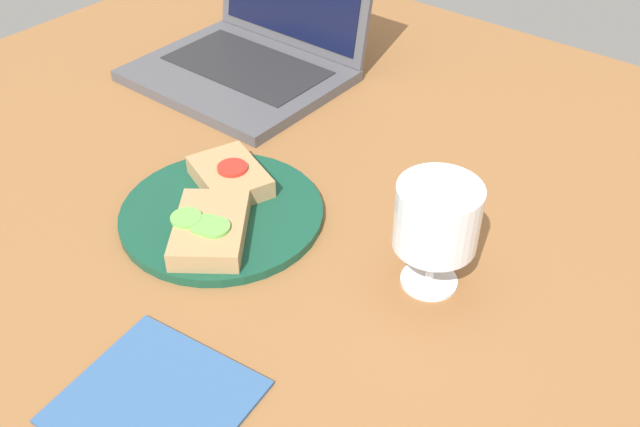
# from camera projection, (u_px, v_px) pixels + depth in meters

# --- Properties ---
(wooden_table) EXTENTS (1.40, 1.40, 0.03)m
(wooden_table) POSITION_uv_depth(u_px,v_px,m) (255.00, 241.00, 0.85)
(wooden_table) COLOR brown
(wooden_table) RESTS_ON ground
(plate) EXTENTS (0.24, 0.24, 0.01)m
(plate) POSITION_uv_depth(u_px,v_px,m) (222.00, 213.00, 0.85)
(plate) COLOR #144733
(plate) RESTS_ON wooden_table
(sandwich_with_cucumber) EXTENTS (0.13, 0.14, 0.03)m
(sandwich_with_cucumber) POSITION_uv_depth(u_px,v_px,m) (210.00, 229.00, 0.80)
(sandwich_with_cucumber) COLOR #A88456
(sandwich_with_cucumber) RESTS_ON plate
(sandwich_with_tomato) EXTENTS (0.12, 0.11, 0.03)m
(sandwich_with_tomato) POSITION_uv_depth(u_px,v_px,m) (230.00, 176.00, 0.88)
(sandwich_with_tomato) COLOR #A88456
(sandwich_with_tomato) RESTS_ON plate
(wine_glass) EXTENTS (0.09, 0.09, 0.13)m
(wine_glass) POSITION_uv_depth(u_px,v_px,m) (437.00, 221.00, 0.72)
(wine_glass) COLOR white
(wine_glass) RESTS_ON wooden_table
(laptop) EXTENTS (0.31, 0.29, 0.22)m
(laptop) POSITION_uv_depth(u_px,v_px,m) (254.00, 48.00, 1.12)
(laptop) COLOR #4C4C51
(laptop) RESTS_ON wooden_table
(napkin) EXTENTS (0.18, 0.17, 0.00)m
(napkin) POSITION_uv_depth(u_px,v_px,m) (155.00, 402.00, 0.65)
(napkin) COLOR #33598C
(napkin) RESTS_ON wooden_table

